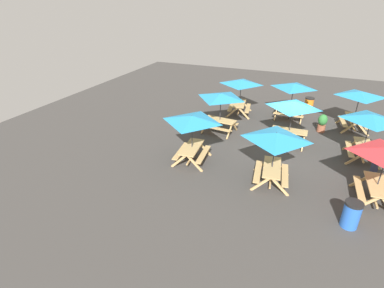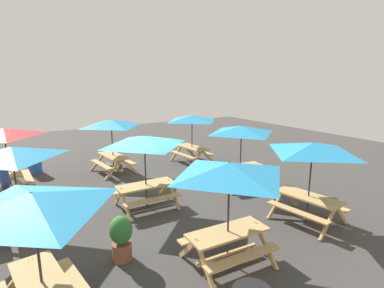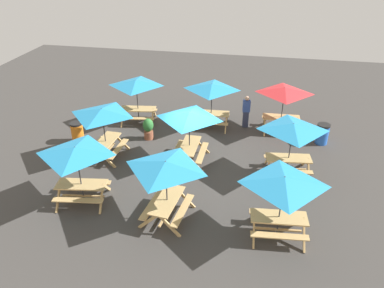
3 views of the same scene
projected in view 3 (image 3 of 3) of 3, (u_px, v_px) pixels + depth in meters
The scene contains 14 objects.
ground_plane at pixel (193, 162), 16.17m from camera, with size 33.33×33.33×0.00m, color #3D3A38.
picnic_table_0 at pixel (284, 185), 11.30m from camera, with size 2.17×2.17×2.34m.
picnic_table_1 at pixel (212, 90), 18.18m from camera, with size 2.09×2.09×2.34m.
picnic_table_2 at pixel (189, 119), 15.31m from camera, with size 2.03×2.03×2.34m.
picnic_table_3 at pixel (293, 131), 14.43m from camera, with size 2.22×2.22×2.34m.
picnic_table_4 at pixel (136, 86), 18.65m from camera, with size 2.26×2.26×2.34m.
picnic_table_5 at pixel (166, 169), 12.06m from camera, with size 2.23×2.23×2.34m.
picnic_table_6 at pixel (284, 94), 17.76m from camera, with size 2.08×2.08×2.34m.
picnic_table_7 at pixel (102, 116), 15.62m from camera, with size 2.10×2.10×2.34m.
picnic_table_8 at pixel (76, 155), 12.86m from camera, with size 2.26×2.26×2.34m.
trash_bin_blue at pixel (322, 134), 17.39m from camera, with size 0.59×0.59×0.98m.
trash_bin_orange at pixel (77, 132), 17.54m from camera, with size 0.59×0.59×0.98m.
potted_plant_0 at pixel (148, 128), 17.75m from camera, with size 0.50×0.50×1.05m.
person_standing at pixel (246, 111), 18.69m from camera, with size 0.39×0.28×1.67m.
Camera 3 is at (2.58, -13.45, 8.64)m, focal length 35.00 mm.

